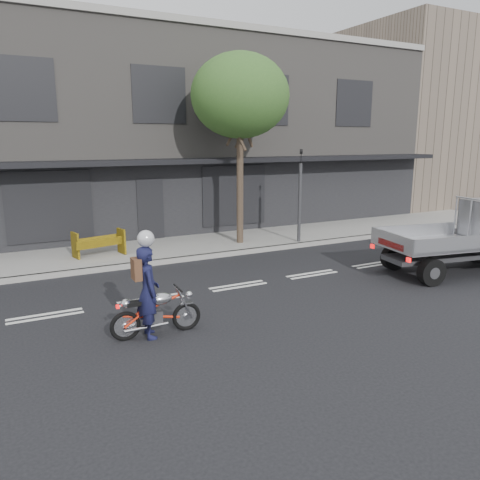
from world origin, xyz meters
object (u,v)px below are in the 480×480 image
traffic_light_pole (300,201)px  motorcycle (156,312)px  street_tree (240,96)px  rider (148,292)px  construction_barrier (100,244)px

traffic_light_pole → motorcycle: traffic_light_pole is taller
street_tree → rider: (-5.24, -6.30, -4.36)m
street_tree → construction_barrier: (-4.97, 0.04, -4.69)m
construction_barrier → street_tree: bearing=-0.4°
motorcycle → traffic_light_pole: bearing=40.1°
street_tree → motorcycle: street_tree is taller
traffic_light_pole → rider: bearing=-143.1°
construction_barrier → traffic_light_pole: bearing=-7.3°
traffic_light_pole → rider: 9.09m
construction_barrier → motorcycle: bearing=-91.1°
construction_barrier → rider: bearing=-92.5°
rider → street_tree: bearing=-37.2°
traffic_light_pole → motorcycle: size_ratio=1.90×
street_tree → traffic_light_pole: 4.23m
motorcycle → construction_barrier: bearing=91.4°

